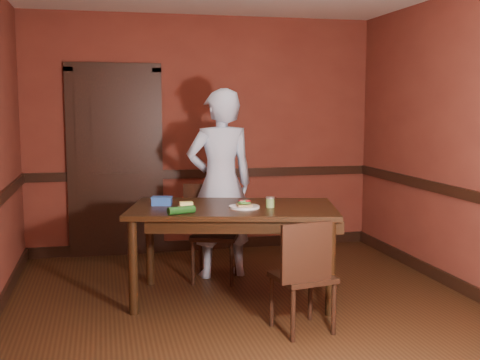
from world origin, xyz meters
name	(u,v)px	position (x,y,z in m)	size (l,w,h in m)	color
floor	(250,312)	(0.00, 0.00, 0.00)	(4.00, 4.50, 0.01)	black
wall_back	(203,135)	(0.00, 2.25, 1.35)	(4.00, 0.02, 2.70)	maroon
wall_front	(376,183)	(0.00, -2.25, 1.35)	(4.00, 0.02, 2.70)	maroon
wall_right	(474,144)	(2.00, 0.00, 1.35)	(0.02, 4.50, 2.70)	maroon
dado_back	(204,174)	(0.00, 2.23, 0.90)	(4.00, 0.03, 0.10)	black
dado_right	(470,196)	(1.99, 0.00, 0.90)	(0.03, 4.50, 0.10)	black
baseboard_back	(204,244)	(0.00, 2.23, 0.06)	(4.00, 0.03, 0.12)	black
baseboard_right	(466,289)	(1.99, 0.00, 0.06)	(0.03, 4.50, 0.12)	black
door	(115,159)	(-1.00, 2.22, 1.09)	(1.05, 0.07, 2.20)	black
dining_table	(233,253)	(-0.06, 0.38, 0.41)	(1.75, 0.98, 0.82)	black
chair_far	(215,234)	(-0.10, 0.98, 0.46)	(0.43, 0.43, 0.92)	black
chair_near	(302,275)	(0.29, -0.47, 0.43)	(0.40, 0.40, 0.86)	black
person	(220,184)	(-0.02, 1.11, 0.92)	(0.67, 0.44, 1.84)	#AFC4DF
sandwich_plate	(244,206)	(0.02, 0.28, 0.84)	(0.26, 0.26, 0.07)	white
sauce_jar	(270,202)	(0.24, 0.26, 0.86)	(0.08, 0.08, 0.09)	#6B934A
cheese_saucer	(186,205)	(-0.45, 0.43, 0.84)	(0.15, 0.15, 0.05)	white
food_tub	(162,201)	(-0.65, 0.58, 0.86)	(0.20, 0.16, 0.07)	#2A58B5
wrapped_veg	(181,210)	(-0.54, 0.11, 0.85)	(0.06, 0.06, 0.23)	#174615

